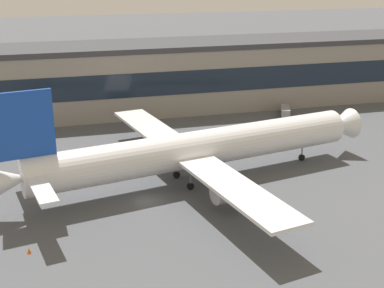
# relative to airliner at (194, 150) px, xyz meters

# --- Properties ---
(ground_plane) EXTENTS (600.00, 600.00, 0.00)m
(ground_plane) POSITION_rel_airliner_xyz_m (-8.79, -5.24, -5.53)
(ground_plane) COLOR #4C4F54
(terminal_building) EXTENTS (195.09, 17.84, 16.11)m
(terminal_building) POSITION_rel_airliner_xyz_m (-8.79, 45.32, 2.55)
(terminal_building) COLOR gray
(terminal_building) RESTS_ON ground_plane
(airliner) EXTENTS (64.56, 55.55, 17.79)m
(airliner) POSITION_rel_airliner_xyz_m (0.00, 0.00, 0.00)
(airliner) COLOR white
(airliner) RESTS_ON ground_plane
(belt_loader) EXTENTS (4.33, 6.67, 1.95)m
(belt_loader) POSITION_rel_airliner_xyz_m (31.24, 32.09, -4.38)
(belt_loader) COLOR gray
(belt_loader) RESTS_ON ground_plane
(traffic_cone_0) EXTENTS (0.57, 0.57, 0.71)m
(traffic_cone_0) POSITION_rel_airliner_xyz_m (-25.46, -16.10, -5.17)
(traffic_cone_0) COLOR #F2590C
(traffic_cone_0) RESTS_ON ground_plane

